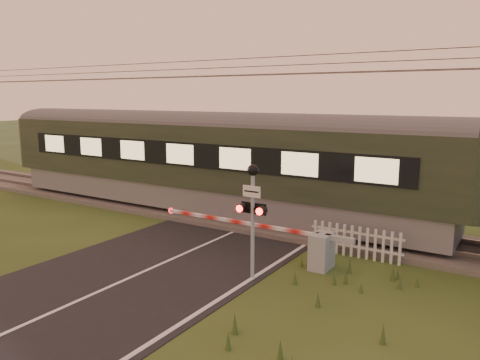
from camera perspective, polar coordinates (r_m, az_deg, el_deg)
The scene contains 7 objects.
ground at distance 13.04m, azimuth -12.71°, elevation -11.39°, with size 160.00×160.00×0.00m, color #2E4119.
road at distance 12.87m, azimuth -13.40°, elevation -11.66°, with size 6.00×140.00×0.03m.
track_bed at distance 17.94m, azimuth 2.10°, elevation -4.92°, with size 140.00×3.40×0.39m.
overhead_wires at distance 17.35m, azimuth 2.22°, elevation 13.43°, with size 120.00×0.62×0.62m.
boom_gate at distance 13.39m, azimuth 8.69°, elevation -8.06°, with size 6.46×0.78×1.04m.
crossing_signal at distance 11.98m, azimuth 1.55°, elevation -2.58°, with size 0.77×0.34×3.04m.
picket_fence at distance 14.40m, azimuth 13.91°, elevation -7.31°, with size 2.81×0.08×0.96m.
Camera 1 is at (8.68, -8.50, 4.73)m, focal length 35.00 mm.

